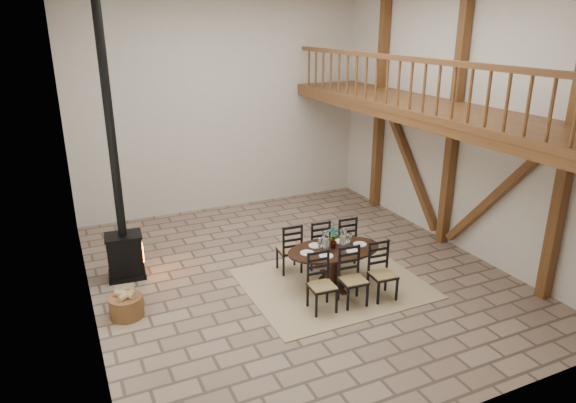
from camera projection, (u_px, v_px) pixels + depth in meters
name	position (u px, v px, depth m)	size (l,w,h in m)	color
ground	(296.00, 273.00, 9.41)	(8.00, 8.00, 0.00)	#8E755E
room_shell	(359.00, 103.00, 8.88)	(7.02, 8.02, 5.01)	beige
rug	(333.00, 284.00, 9.00)	(3.00, 2.50, 0.02)	tan
dining_table	(333.00, 265.00, 8.88)	(1.72, 1.94, 1.06)	black
wood_stove	(121.00, 218.00, 8.88)	(0.68, 0.55, 5.00)	black
log_basket	(127.00, 306.00, 7.97)	(0.52, 0.52, 0.43)	brown
log_stack	(124.00, 295.00, 8.43)	(0.38, 0.47, 0.21)	tan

